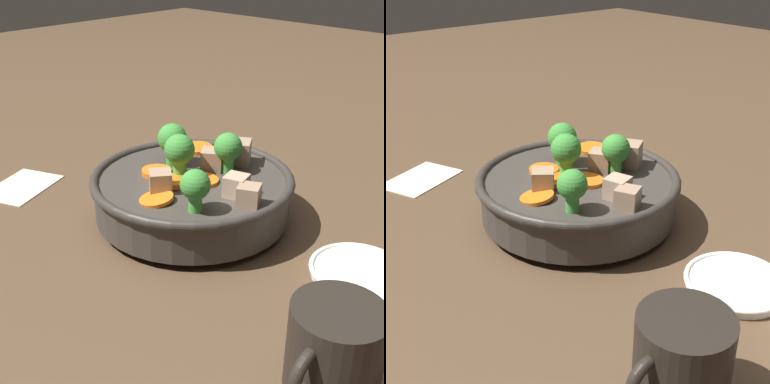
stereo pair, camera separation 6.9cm
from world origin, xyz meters
TOP-DOWN VIEW (x-y plane):
  - ground_plane at (0.00, 0.00)m, footprint 3.00×3.00m
  - stirfry_bowl at (-0.00, 0.00)m, footprint 0.26×0.26m
  - side_saucer at (-0.03, 0.23)m, footprint 0.11×0.11m
  - dark_mug at (0.13, 0.28)m, footprint 0.10×0.08m
  - napkin at (0.11, -0.25)m, footprint 0.13×0.11m

SIDE VIEW (x-z plane):
  - ground_plane at x=0.00m, z-range 0.00..0.00m
  - napkin at x=0.11m, z-range 0.00..0.00m
  - side_saucer at x=-0.03m, z-range 0.00..0.01m
  - dark_mug at x=0.13m, z-range 0.00..0.08m
  - stirfry_bowl at x=0.00m, z-range -0.02..0.10m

